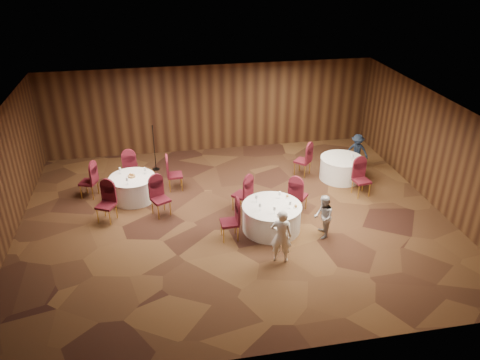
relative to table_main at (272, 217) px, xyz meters
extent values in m
plane|color=black|center=(-0.90, 0.75, -0.38)|extent=(12.00, 12.00, 0.00)
plane|color=silver|center=(-0.90, 0.75, 2.82)|extent=(12.00, 12.00, 0.00)
plane|color=black|center=(-0.90, 5.75, 1.22)|extent=(12.00, 0.00, 12.00)
plane|color=black|center=(-0.90, -4.25, 1.22)|extent=(12.00, 0.00, 12.00)
plane|color=black|center=(5.10, 0.75, 1.22)|extent=(0.00, 10.00, 10.00)
cylinder|color=silver|center=(0.00, 0.00, -0.02)|extent=(1.59, 1.59, 0.72)
cylinder|color=silver|center=(0.00, 0.00, 0.35)|extent=(1.62, 1.62, 0.03)
cylinder|color=silver|center=(-3.75, 2.41, -0.02)|extent=(1.36, 1.36, 0.72)
cylinder|color=silver|center=(-3.75, 2.41, 0.35)|extent=(1.39, 1.39, 0.03)
cylinder|color=silver|center=(3.00, 2.54, -0.02)|extent=(1.38, 1.38, 0.72)
cylinder|color=silver|center=(3.00, 2.54, 0.35)|extent=(1.40, 1.40, 0.03)
cylinder|color=silver|center=(-0.37, 0.26, 0.37)|extent=(0.06, 0.06, 0.01)
cylinder|color=silver|center=(-0.37, 0.26, 0.43)|extent=(0.01, 0.01, 0.11)
cone|color=silver|center=(-0.37, 0.26, 0.53)|extent=(0.08, 0.08, 0.10)
cylinder|color=silver|center=(-0.37, -0.18, 0.37)|extent=(0.06, 0.06, 0.01)
cylinder|color=silver|center=(-0.37, -0.18, 0.43)|extent=(0.01, 0.01, 0.11)
cone|color=silver|center=(-0.37, -0.18, 0.53)|extent=(0.08, 0.08, 0.10)
cylinder|color=silver|center=(0.43, -0.22, 0.37)|extent=(0.06, 0.06, 0.01)
cylinder|color=silver|center=(0.43, -0.22, 0.43)|extent=(0.01, 0.01, 0.11)
cone|color=silver|center=(0.43, -0.22, 0.53)|extent=(0.08, 0.08, 0.10)
cylinder|color=silver|center=(0.29, 0.34, 0.37)|extent=(0.06, 0.06, 0.01)
cylinder|color=silver|center=(0.29, 0.34, 0.43)|extent=(0.01, 0.01, 0.11)
cone|color=silver|center=(0.29, 0.34, 0.53)|extent=(0.08, 0.08, 0.10)
cylinder|color=silver|center=(-0.04, -0.41, 0.37)|extent=(0.06, 0.06, 0.01)
cylinder|color=silver|center=(-0.04, -0.41, 0.43)|extent=(0.01, 0.01, 0.11)
cone|color=silver|center=(-0.04, -0.41, 0.53)|extent=(0.08, 0.08, 0.10)
cylinder|color=white|center=(0.04, -0.56, 0.37)|extent=(0.15, 0.15, 0.01)
sphere|color=#9E6B33|center=(0.04, -0.56, 0.41)|extent=(0.08, 0.08, 0.08)
cylinder|color=white|center=(0.60, -0.21, 0.37)|extent=(0.15, 0.15, 0.01)
sphere|color=#9E6B33|center=(0.60, -0.21, 0.41)|extent=(0.08, 0.08, 0.08)
cylinder|color=white|center=(0.52, 0.36, 0.37)|extent=(0.15, 0.15, 0.01)
sphere|color=#9E6B33|center=(0.52, 0.36, 0.41)|extent=(0.08, 0.08, 0.08)
cylinder|color=silver|center=(-3.36, 2.56, 0.37)|extent=(0.06, 0.06, 0.01)
cylinder|color=silver|center=(-3.36, 2.56, 0.43)|extent=(0.01, 0.01, 0.11)
cone|color=silver|center=(-3.36, 2.56, 0.53)|extent=(0.08, 0.08, 0.10)
cylinder|color=silver|center=(-4.10, 2.68, 0.37)|extent=(0.06, 0.06, 0.01)
cylinder|color=silver|center=(-4.10, 2.68, 0.43)|extent=(0.01, 0.01, 0.11)
cone|color=silver|center=(-4.10, 2.68, 0.53)|extent=(0.08, 0.08, 0.10)
cylinder|color=silver|center=(-3.87, 1.97, 0.37)|extent=(0.06, 0.06, 0.01)
cylinder|color=silver|center=(-3.87, 1.97, 0.43)|extent=(0.01, 0.01, 0.11)
cone|color=silver|center=(-3.87, 1.97, 0.53)|extent=(0.08, 0.08, 0.10)
cylinder|color=olive|center=(-3.75, 2.41, 0.39)|extent=(0.22, 0.22, 0.06)
sphere|color=#9E6B33|center=(-3.78, 2.43, 0.45)|extent=(0.07, 0.07, 0.07)
sphere|color=#9E6B33|center=(-3.71, 2.39, 0.45)|extent=(0.07, 0.07, 0.07)
cylinder|color=silver|center=(3.24, 2.31, 0.37)|extent=(0.06, 0.06, 0.01)
cylinder|color=silver|center=(3.24, 2.31, 0.43)|extent=(0.01, 0.01, 0.11)
cone|color=silver|center=(3.24, 2.31, 0.53)|extent=(0.08, 0.08, 0.10)
cylinder|color=black|center=(-3.04, 4.33, -0.37)|extent=(0.24, 0.24, 0.02)
cylinder|color=black|center=(-3.04, 4.33, 0.43)|extent=(0.02, 0.02, 1.58)
cylinder|color=black|center=(-3.04, 4.38, 1.19)|extent=(0.04, 0.12, 0.04)
imported|color=white|center=(-0.12, -1.42, 0.35)|extent=(0.61, 0.49, 1.45)
imported|color=#A7A6AB|center=(1.25, -0.59, 0.23)|extent=(0.57, 0.67, 1.22)
imported|color=black|center=(3.82, 3.24, 0.24)|extent=(0.92, 0.81, 1.23)
camera|label=1|loc=(-2.82, -10.50, 6.81)|focal=35.00mm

